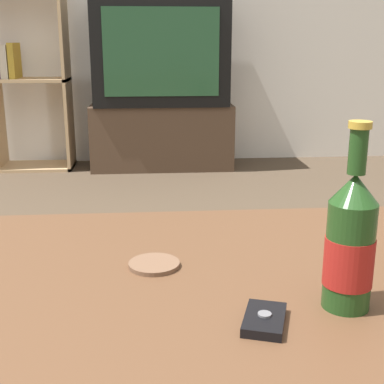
# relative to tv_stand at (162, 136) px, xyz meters

# --- Properties ---
(coffee_table) EXTENTS (1.30, 0.79, 0.44)m
(coffee_table) POSITION_rel_tv_stand_xyz_m (-0.10, -2.77, 0.18)
(coffee_table) COLOR brown
(coffee_table) RESTS_ON ground_plane
(tv_stand) EXTENTS (0.94, 0.37, 0.43)m
(tv_stand) POSITION_rel_tv_stand_xyz_m (0.00, 0.00, 0.00)
(tv_stand) COLOR #4C3828
(tv_stand) RESTS_ON ground_plane
(television) EXTENTS (0.86, 0.42, 0.68)m
(television) POSITION_rel_tv_stand_xyz_m (0.00, -0.00, 0.55)
(television) COLOR black
(television) RESTS_ON tv_stand
(bookshelf) EXTENTS (0.49, 0.30, 1.17)m
(bookshelf) POSITION_rel_tv_stand_xyz_m (-0.88, 0.04, 0.40)
(bookshelf) COLOR tan
(bookshelf) RESTS_ON ground_plane
(beer_bottle) EXTENTS (0.07, 0.07, 0.28)m
(beer_bottle) POSITION_rel_tv_stand_xyz_m (0.21, -2.86, 0.33)
(beer_bottle) COLOR #1E4219
(beer_bottle) RESTS_ON coffee_table
(cell_phone) EXTENTS (0.08, 0.10, 0.02)m
(cell_phone) POSITION_rel_tv_stand_xyz_m (0.08, -2.90, 0.24)
(cell_phone) COLOR black
(cell_phone) RESTS_ON coffee_table
(coaster) EXTENTS (0.09, 0.09, 0.01)m
(coaster) POSITION_rel_tv_stand_xyz_m (-0.08, -2.69, 0.24)
(coaster) COLOR brown
(coaster) RESTS_ON coffee_table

